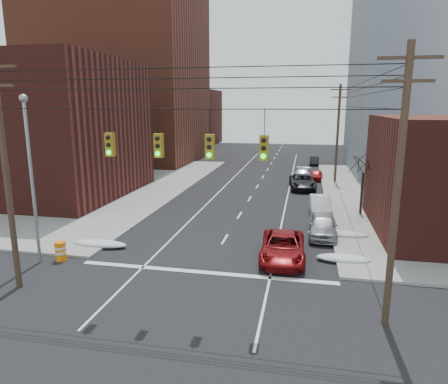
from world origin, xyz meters
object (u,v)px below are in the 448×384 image
at_px(parked_car_e, 316,175).
at_px(lot_car_b, 132,176).
at_px(parked_car_b, 320,205).
at_px(parked_car_f, 314,161).
at_px(lot_car_c, 88,184).
at_px(lot_car_d, 76,182).
at_px(lot_car_a, 109,182).
at_px(construction_barrel, 61,251).
at_px(parked_car_a, 323,225).
at_px(parked_car_c, 302,182).
at_px(red_pickup, 283,247).
at_px(parked_car_d, 302,175).

bearing_deg(parked_car_e, lot_car_b, -158.96).
bearing_deg(parked_car_b, parked_car_f, 86.85).
xyz_separation_m(lot_car_c, lot_car_d, (-1.97, 1.14, -0.04)).
relative_size(parked_car_b, lot_car_b, 1.03).
bearing_deg(lot_car_d, parked_car_b, -98.92).
relative_size(lot_car_a, construction_barrel, 3.74).
bearing_deg(parked_car_b, lot_car_c, 167.12).
height_order(parked_car_a, parked_car_c, parked_car_a).
xyz_separation_m(red_pickup, lot_car_a, (-19.12, 16.05, 0.08)).
distance_m(parked_car_d, lot_car_a, 21.79).
bearing_deg(construction_barrel, parked_car_a, 26.44).
bearing_deg(parked_car_d, parked_car_a, -83.21).
bearing_deg(lot_car_d, construction_barrel, -148.34).
xyz_separation_m(parked_car_c, construction_barrel, (-13.37, -23.09, -0.20)).
xyz_separation_m(red_pickup, construction_barrel, (-12.48, -2.72, -0.18)).
bearing_deg(construction_barrel, parked_car_f, 70.16).
relative_size(parked_car_c, parked_car_e, 1.55).
bearing_deg(lot_car_c, parked_car_e, -77.09).
height_order(parked_car_b, parked_car_c, parked_car_c).
relative_size(lot_car_d, construction_barrel, 3.26).
height_order(red_pickup, lot_car_d, red_pickup).
bearing_deg(lot_car_d, parked_car_e, -64.88).
relative_size(parked_car_c, lot_car_d, 1.54).
xyz_separation_m(parked_car_c, lot_car_b, (-19.18, -0.29, -0.01)).
height_order(parked_car_d, lot_car_d, parked_car_d).
bearing_deg(parked_car_e, parked_car_a, -85.07).
bearing_deg(lot_car_a, lot_car_d, 103.08).
bearing_deg(parked_car_b, parked_car_a, -93.15).
height_order(red_pickup, parked_car_b, same).
distance_m(red_pickup, parked_car_c, 20.39).
xyz_separation_m(parked_car_d, lot_car_a, (-19.94, -8.78, 0.12)).
xyz_separation_m(parked_car_c, lot_car_d, (-23.57, -4.73, -0.01)).
relative_size(parked_car_d, parked_car_f, 1.30).
distance_m(parked_car_c, construction_barrel, 26.68).
xyz_separation_m(parked_car_b, lot_car_a, (-21.54, 5.52, 0.08)).
xyz_separation_m(parked_car_e, lot_car_c, (-23.14, -11.56, 0.19)).
xyz_separation_m(parked_car_d, lot_car_b, (-19.12, -4.76, 0.05)).
bearing_deg(construction_barrel, lot_car_a, 109.47).
relative_size(red_pickup, lot_car_c, 1.19).
relative_size(parked_car_a, lot_car_d, 1.28).
distance_m(red_pickup, parked_car_e, 26.18).
relative_size(parked_car_a, parked_car_c, 0.83).
bearing_deg(parked_car_f, lot_car_a, -133.00).
distance_m(parked_car_b, parked_car_c, 9.96).
distance_m(parked_car_c, lot_car_a, 20.46).
distance_m(red_pickup, lot_car_d, 27.56).
relative_size(red_pickup, parked_car_c, 0.97).
height_order(lot_car_b, lot_car_d, same).
relative_size(parked_car_e, lot_car_a, 0.87).
distance_m(parked_car_c, lot_car_b, 19.19).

